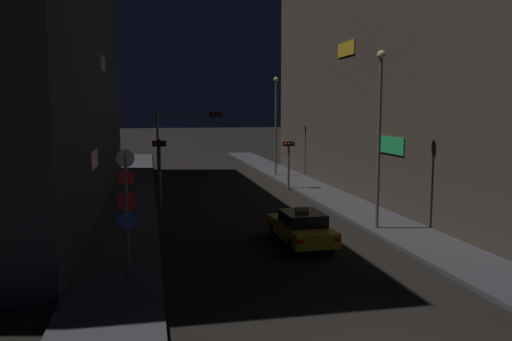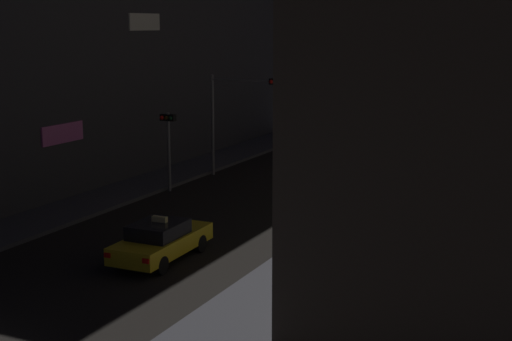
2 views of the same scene
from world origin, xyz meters
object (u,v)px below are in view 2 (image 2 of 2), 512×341
object	(u,v)px
taxi	(161,240)
traffic_light_left_kerb	(168,136)
traffic_light_right_kerb	(373,140)
street_lamp_far_block	(423,83)
street_lamp_near_block	(287,118)
traffic_light_overhead	(238,105)

from	to	relation	value
taxi	traffic_light_left_kerb	world-z (taller)	traffic_light_left_kerb
traffic_light_right_kerb	traffic_light_left_kerb	bearing A→B (deg)	-151.46
taxi	street_lamp_far_block	bearing A→B (deg)	78.85
street_lamp_near_block	street_lamp_far_block	world-z (taller)	street_lamp_far_block
traffic_light_right_kerb	street_lamp_far_block	world-z (taller)	street_lamp_far_block
taxi	street_lamp_near_block	bearing A→B (deg)	20.52
taxi	traffic_light_right_kerb	world-z (taller)	traffic_light_right_kerb
traffic_light_left_kerb	traffic_light_right_kerb	world-z (taller)	traffic_light_left_kerb
traffic_light_left_kerb	street_lamp_far_block	size ratio (longest dim) A/B	0.49
traffic_light_right_kerb	street_lamp_near_block	size ratio (longest dim) A/B	0.43
street_lamp_near_block	street_lamp_far_block	distance (m)	19.72
taxi	street_lamp_far_block	size ratio (longest dim) A/B	0.55
street_lamp_near_block	street_lamp_far_block	bearing A→B (deg)	89.85
traffic_light_left_kerb	street_lamp_near_block	world-z (taller)	street_lamp_near_block
traffic_light_right_kerb	taxi	bearing A→B (deg)	-103.36
taxi	traffic_light_overhead	xyz separation A→B (m)	(-4.01, 13.92, 3.28)
street_lamp_far_block	traffic_light_right_kerb	bearing A→B (deg)	-96.52
traffic_light_left_kerb	street_lamp_near_block	distance (m)	12.73
taxi	street_lamp_far_block	distance (m)	22.08
street_lamp_near_block	street_lamp_far_block	size ratio (longest dim) A/B	1.00
traffic_light_overhead	street_lamp_far_block	bearing A→B (deg)	41.85
traffic_light_overhead	traffic_light_right_kerb	size ratio (longest dim) A/B	1.58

